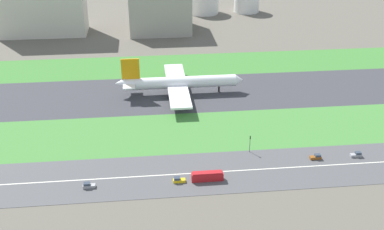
{
  "coord_description": "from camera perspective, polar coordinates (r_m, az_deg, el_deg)",
  "views": [
    {
      "loc": [
        -20.54,
        -218.91,
        98.87
      ],
      "look_at": [
        -1.18,
        -36.5,
        6.0
      ],
      "focal_mm": 43.92,
      "sensor_mm": 36.0,
      "label": 1
    }
  ],
  "objects": [
    {
      "name": "fuel_tank_west",
      "position": [
        391.58,
        1.35,
        13.56
      ],
      "size": [
        25.33,
        25.33,
        17.72
      ],
      "primitive_type": "cylinder",
      "color": "silver",
      "rests_on": "ground_plane"
    },
    {
      "name": "car_2",
      "position": [
        197.55,
        19.34,
        -4.56
      ],
      "size": [
        4.4,
        1.8,
        2.0
      ],
      "color": "#99999E",
      "rests_on": "highway"
    },
    {
      "name": "grass_median_north",
      "position": [
        278.82,
        -1.45,
        6.09
      ],
      "size": [
        280.0,
        36.0,
        0.1
      ],
      "primitive_type": "cube",
      "color": "#3D7A33",
      "rests_on": "ground_plane"
    },
    {
      "name": "hangar_building",
      "position": [
        343.52,
        -3.96,
        12.66
      ],
      "size": [
        42.87,
        39.58,
        30.04
      ],
      "primitive_type": "cube",
      "color": "#9E998E",
      "rests_on": "ground_plane"
    },
    {
      "name": "terminal_building",
      "position": [
        348.25,
        -17.9,
        13.16
      ],
      "size": [
        59.0,
        26.5,
        47.68
      ],
      "primitive_type": "cube",
      "color": "beige",
      "rests_on": "ground_plane"
    },
    {
      "name": "fuel_tank_centre",
      "position": [
        397.68,
        6.66,
        13.61
      ],
      "size": [
        20.5,
        20.5,
        17.95
      ],
      "primitive_type": "cylinder",
      "color": "silver",
      "rests_on": "ground_plane"
    },
    {
      "name": "ground_plane",
      "position": [
        241.08,
        -0.64,
        2.64
      ],
      "size": [
        800.0,
        800.0,
        0.0
      ],
      "primitive_type": "plane",
      "color": "#5B564C"
    },
    {
      "name": "car_3",
      "position": [
        171.9,
        -1.64,
        -7.9
      ],
      "size": [
        4.4,
        1.8,
        2.0
      ],
      "rotation": [
        0.0,
        0.0,
        3.14
      ],
      "color": "yellow",
      "rests_on": "highway"
    },
    {
      "name": "runway",
      "position": [
        241.06,
        -0.64,
        2.65
      ],
      "size": [
        280.0,
        46.0,
        0.1
      ],
      "primitive_type": "cube",
      "color": "#38383D",
      "rests_on": "ground_plane"
    },
    {
      "name": "grass_median_south",
      "position": [
        204.54,
        0.46,
        -2.04
      ],
      "size": [
        280.0,
        36.0,
        0.1
      ],
      "primitive_type": "cube",
      "color": "#427F38",
      "rests_on": "ground_plane"
    },
    {
      "name": "highway_centerline",
      "position": [
        177.39,
        1.64,
        -6.99
      ],
      "size": [
        266.0,
        0.5,
        0.01
      ],
      "primitive_type": "cube",
      "color": "silver",
      "rests_on": "highway"
    },
    {
      "name": "highway",
      "position": [
        177.42,
        1.64,
        -7.01
      ],
      "size": [
        280.0,
        28.0,
        0.1
      ],
      "primitive_type": "cube",
      "color": "#4C4C4F",
      "rests_on": "ground_plane"
    },
    {
      "name": "car_5",
      "position": [
        173.03,
        -12.45,
        -8.36
      ],
      "size": [
        4.4,
        1.8,
        2.0
      ],
      "rotation": [
        0.0,
        0.0,
        3.14
      ],
      "color": "#99999E",
      "rests_on": "highway"
    },
    {
      "name": "bus_0",
      "position": [
        172.33,
        1.87,
        -7.44
      ],
      "size": [
        11.6,
        2.5,
        3.5
      ],
      "rotation": [
        0.0,
        0.0,
        3.14
      ],
      "color": "#B2191E",
      "rests_on": "highway"
    },
    {
      "name": "traffic_light",
      "position": [
        189.23,
        7.05,
        -3.36
      ],
      "size": [
        0.36,
        0.5,
        7.2
      ],
      "color": "#4C4C51",
      "rests_on": "highway"
    },
    {
      "name": "car_0",
      "position": [
        191.3,
        14.82,
        -4.95
      ],
      "size": [
        4.4,
        1.8,
        2.0
      ],
      "color": "brown",
      "rests_on": "highway"
    },
    {
      "name": "airliner",
      "position": [
        238.23,
        -1.76,
        3.96
      ],
      "size": [
        65.0,
        56.0,
        19.7
      ],
      "color": "white",
      "rests_on": "runway"
    }
  ]
}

